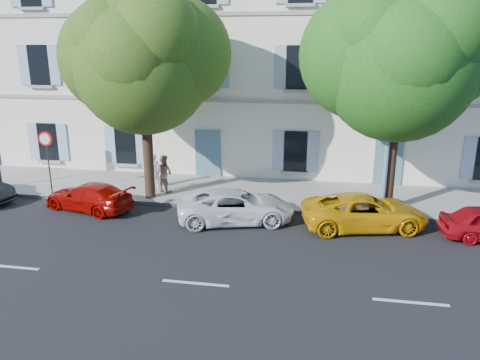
% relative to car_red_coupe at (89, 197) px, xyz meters
% --- Properties ---
extents(ground, '(90.00, 90.00, 0.00)m').
position_rel_car_red_coupe_xyz_m(ground, '(6.01, -1.27, -0.57)').
color(ground, black).
extents(sidewalk, '(36.00, 4.50, 0.15)m').
position_rel_car_red_coupe_xyz_m(sidewalk, '(6.01, 3.18, -0.49)').
color(sidewalk, '#A09E96').
rests_on(sidewalk, ground).
extents(kerb, '(36.00, 0.16, 0.16)m').
position_rel_car_red_coupe_xyz_m(kerb, '(6.01, 1.01, -0.49)').
color(kerb, '#9E998E').
rests_on(kerb, ground).
extents(building, '(28.00, 7.00, 12.00)m').
position_rel_car_red_coupe_xyz_m(building, '(6.01, 8.93, 5.43)').
color(building, white).
rests_on(building, ground).
extents(car_red_coupe, '(4.21, 2.59, 1.14)m').
position_rel_car_red_coupe_xyz_m(car_red_coupe, '(0.00, 0.00, 0.00)').
color(car_red_coupe, '#9D0804').
rests_on(car_red_coupe, ground).
extents(car_white_coupe, '(4.89, 3.17, 1.25)m').
position_rel_car_red_coupe_xyz_m(car_white_coupe, '(6.28, -0.26, 0.06)').
color(car_white_coupe, white).
rests_on(car_white_coupe, ground).
extents(car_yellow_supercar, '(4.99, 3.10, 1.29)m').
position_rel_car_red_coupe_xyz_m(car_yellow_supercar, '(11.14, -0.05, 0.07)').
color(car_yellow_supercar, '#E4A109').
rests_on(car_yellow_supercar, ground).
extents(tree_left, '(5.66, 5.66, 8.77)m').
position_rel_car_red_coupe_xyz_m(tree_left, '(2.09, 1.61, 5.23)').
color(tree_left, '#3A2819').
rests_on(tree_left, sidewalk).
extents(tree_right, '(5.83, 5.83, 8.99)m').
position_rel_car_red_coupe_xyz_m(tree_right, '(12.15, 1.71, 5.34)').
color(tree_right, '#3A2819').
rests_on(tree_right, sidewalk).
extents(road_sign, '(0.65, 0.10, 2.83)m').
position_rel_car_red_coupe_xyz_m(road_sign, '(-2.53, 1.37, 1.62)').
color(road_sign, '#383A3D').
rests_on(road_sign, sidewalk).
extents(street_lamp, '(0.43, 1.84, 8.60)m').
position_rel_car_red_coupe_xyz_m(street_lamp, '(11.95, 1.20, 4.45)').
color(street_lamp, '#7293BF').
rests_on(street_lamp, sidewalk).
extents(pedestrian_a, '(0.67, 0.54, 1.60)m').
position_rel_car_red_coupe_xyz_m(pedestrian_a, '(1.76, 3.06, 0.38)').
color(pedestrian_a, white).
rests_on(pedestrian_a, sidewalk).
extents(pedestrian_b, '(1.02, 0.92, 1.72)m').
position_rel_car_red_coupe_xyz_m(pedestrian_b, '(2.44, 2.49, 0.44)').
color(pedestrian_b, tan).
rests_on(pedestrian_b, sidewalk).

